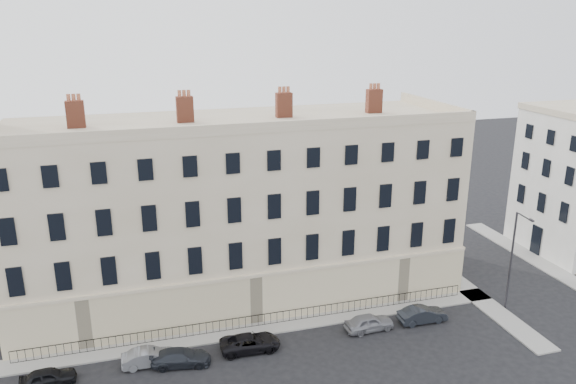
# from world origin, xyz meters

# --- Properties ---
(ground) EXTENTS (160.00, 160.00, 0.00)m
(ground) POSITION_xyz_m (0.00, 0.00, 0.00)
(ground) COLOR black
(ground) RESTS_ON ground
(terrace) EXTENTS (36.22, 12.22, 17.00)m
(terrace) POSITION_xyz_m (-5.97, 11.97, 7.50)
(terrace) COLOR #BFAD8E
(terrace) RESTS_ON ground
(pavement_terrace) EXTENTS (48.00, 2.00, 0.12)m
(pavement_terrace) POSITION_xyz_m (-10.00, 5.00, 0.06)
(pavement_terrace) COLOR gray
(pavement_terrace) RESTS_ON ground
(pavement_east_return) EXTENTS (2.00, 24.00, 0.12)m
(pavement_east_return) POSITION_xyz_m (13.00, 8.00, 0.06)
(pavement_east_return) COLOR gray
(pavement_east_return) RESTS_ON ground
(pavement_adjacent) EXTENTS (2.00, 20.00, 0.12)m
(pavement_adjacent) POSITION_xyz_m (23.00, 10.00, 0.06)
(pavement_adjacent) COLOR gray
(pavement_adjacent) RESTS_ON ground
(railings) EXTENTS (35.00, 0.04, 0.96)m
(railings) POSITION_xyz_m (-6.00, 5.40, 0.55)
(railings) COLOR black
(railings) RESTS_ON ground
(car_a) EXTENTS (3.59, 1.70, 1.19)m
(car_a) POSITION_xyz_m (-20.73, 2.27, 0.59)
(car_a) COLOR black
(car_a) RESTS_ON ground
(car_b) EXTENTS (3.73, 1.37, 1.22)m
(car_b) POSITION_xyz_m (-14.32, 2.70, 0.61)
(car_b) COLOR slate
(car_b) RESTS_ON ground
(car_c) EXTENTS (4.28, 2.28, 1.18)m
(car_c) POSITION_xyz_m (-12.24, 2.07, 0.59)
(car_c) COLOR #1F2229
(car_c) RESTS_ON ground
(car_d) EXTENTS (4.39, 2.12, 1.20)m
(car_d) POSITION_xyz_m (-7.29, 2.50, 0.60)
(car_d) COLOR black
(car_d) RESTS_ON ground
(car_e) EXTENTS (3.87, 1.71, 1.29)m
(car_e) POSITION_xyz_m (2.00, 2.57, 0.65)
(car_e) COLOR gray
(car_e) RESTS_ON ground
(car_f) EXTENTS (3.88, 1.39, 1.27)m
(car_f) POSITION_xyz_m (6.49, 2.48, 0.64)
(car_f) COLOR black
(car_f) RESTS_ON ground
(streetlamp) EXTENTS (0.38, 1.80, 8.32)m
(streetlamp) POSITION_xyz_m (14.19, 2.43, 4.61)
(streetlamp) COLOR #333237
(streetlamp) RESTS_ON ground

